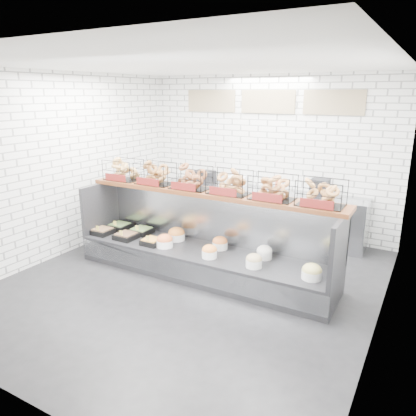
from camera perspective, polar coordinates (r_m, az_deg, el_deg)
The scene contains 5 objects.
ground at distance 6.00m, azimuth -2.31°, elevation -10.38°, with size 5.50×5.50×0.00m, color black.
room_shell at distance 5.93m, azimuth 0.58°, elevation 10.10°, with size 5.02×5.51×3.01m.
display_case at distance 6.15m, azimuth -0.79°, elevation -6.39°, with size 4.00×0.90×1.20m.
bagel_shelf at distance 5.97m, azimuth 0.17°, elevation 3.70°, with size 4.10×0.50×0.40m.
prep_counter at distance 7.87m, azimuth 7.00°, elevation -0.37°, with size 4.00×0.60×1.20m.
Camera 1 is at (2.86, -4.56, 2.66)m, focal length 35.00 mm.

